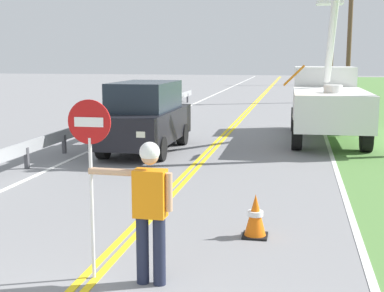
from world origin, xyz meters
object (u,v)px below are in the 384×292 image
(utility_pole_far, at_px, (333,39))
(utility_pole_mid, at_px, (350,29))
(flagger_worker, at_px, (149,204))
(utility_bucket_truck, at_px, (327,98))
(stop_sign_paddle, at_px, (90,149))
(oncoming_suv_nearest, at_px, (145,117))
(traffic_cone_lead, at_px, (255,216))

(utility_pole_far, bearing_deg, utility_pole_mid, -90.55)
(flagger_worker, xyz_separation_m, utility_bucket_truck, (2.75, 13.10, 0.37))
(utility_bucket_truck, distance_m, utility_pole_far, 37.81)
(stop_sign_paddle, bearing_deg, oncoming_suv_nearest, 101.89)
(utility_bucket_truck, bearing_deg, oncoming_suv_nearest, -145.89)
(utility_pole_far, xyz_separation_m, traffic_cone_lead, (-3.81, -48.64, -4.19))
(utility_bucket_truck, xyz_separation_m, traffic_cone_lead, (-1.59, -11.02, -1.08))
(utility_pole_far, bearing_deg, stop_sign_paddle, -96.46)
(flagger_worker, bearing_deg, utility_pole_mid, 80.71)
(utility_pole_mid, height_order, utility_pole_far, utility_pole_mid)
(traffic_cone_lead, bearing_deg, utility_pole_far, 85.52)
(utility_bucket_truck, distance_m, oncoming_suv_nearest, 6.64)
(stop_sign_paddle, height_order, oncoming_suv_nearest, stop_sign_paddle)
(oncoming_suv_nearest, distance_m, utility_pole_far, 42.19)
(utility_bucket_truck, height_order, traffic_cone_lead, utility_bucket_truck)
(utility_bucket_truck, relative_size, utility_pole_far, 0.79)
(stop_sign_paddle, relative_size, utility_bucket_truck, 0.34)
(stop_sign_paddle, bearing_deg, utility_bucket_truck, 74.94)
(utility_pole_far, height_order, traffic_cone_lead, utility_pole_far)
(utility_pole_mid, relative_size, traffic_cone_lead, 12.41)
(flagger_worker, height_order, utility_pole_far, utility_pole_far)
(flagger_worker, relative_size, utility_bucket_truck, 0.27)
(flagger_worker, xyz_separation_m, utility_pole_mid, (4.76, 29.14, 3.48))
(oncoming_suv_nearest, distance_m, utility_pole_mid, 21.41)
(flagger_worker, bearing_deg, stop_sign_paddle, 178.19)
(utility_pole_far, bearing_deg, oncoming_suv_nearest, -100.57)
(utility_bucket_truck, bearing_deg, flagger_worker, -101.85)
(utility_pole_mid, distance_m, utility_pole_far, 21.58)
(utility_pole_mid, distance_m, traffic_cone_lead, 27.62)
(oncoming_suv_nearest, bearing_deg, stop_sign_paddle, -78.11)
(flagger_worker, relative_size, stop_sign_paddle, 0.78)
(utility_pole_far, bearing_deg, traffic_cone_lead, -94.48)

